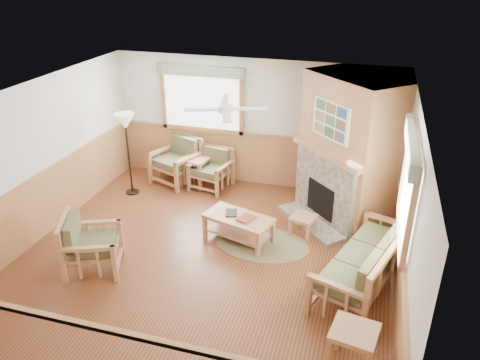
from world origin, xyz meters
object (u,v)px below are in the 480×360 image
(armchair_back_right, at_px, (211,169))
(armchair_left, at_px, (92,243))
(armchair_back_left, at_px, (176,161))
(floor_lamp_right, at_px, (352,202))
(floor_lamp_left, at_px, (129,154))
(coffee_table, at_px, (238,228))
(end_table_sofa, at_px, (352,349))
(end_table_chairs, at_px, (196,171))
(footstool, at_px, (303,225))
(sofa, at_px, (366,259))

(armchair_back_right, relative_size, armchair_left, 0.91)
(armchair_back_left, distance_m, floor_lamp_right, 4.06)
(armchair_back_left, height_order, armchair_left, armchair_back_left)
(armchair_back_left, relative_size, floor_lamp_left, 0.56)
(armchair_left, xyz_separation_m, coffee_table, (1.96, 1.43, -0.23))
(coffee_table, bearing_deg, armchair_back_right, 138.58)
(armchair_back_left, xyz_separation_m, coffee_table, (1.99, -1.89, -0.26))
(coffee_table, height_order, end_table_sofa, end_table_sofa)
(armchair_back_left, height_order, floor_lamp_right, floor_lamp_right)
(end_table_chairs, height_order, floor_lamp_right, floor_lamp_right)
(end_table_chairs, xyz_separation_m, footstool, (2.57, -1.37, -0.13))
(armchair_back_right, relative_size, floor_lamp_left, 0.48)
(armchair_back_right, distance_m, end_table_sofa, 5.29)
(sofa, relative_size, footstool, 5.20)
(floor_lamp_right, bearing_deg, end_table_chairs, 158.77)
(sofa, xyz_separation_m, floor_lamp_left, (-4.83, 1.82, 0.38))
(sofa, distance_m, floor_lamp_right, 1.35)
(sofa, bearing_deg, floor_lamp_left, -91.94)
(sofa, xyz_separation_m, floor_lamp_right, (-0.32, 1.29, 0.24))
(armchair_back_left, xyz_separation_m, armchair_left, (0.03, -3.33, -0.03))
(floor_lamp_left, bearing_deg, sofa, -20.60)
(footstool, bearing_deg, floor_lamp_left, 171.06)
(armchair_left, height_order, end_table_sofa, armchair_left)
(armchair_back_left, bearing_deg, end_table_sofa, -24.85)
(coffee_table, relative_size, footstool, 2.87)
(armchair_back_right, xyz_separation_m, armchair_left, (-0.80, -3.26, 0.04))
(armchair_back_left, distance_m, end_table_sofa, 5.89)
(floor_lamp_left, bearing_deg, coffee_table, -22.64)
(armchair_back_right, relative_size, coffee_table, 0.72)
(sofa, xyz_separation_m, armchair_back_left, (-4.15, 2.60, 0.00))
(armchair_back_right, relative_size, footstool, 2.06)
(end_table_sofa, xyz_separation_m, floor_lamp_left, (-4.77, 3.45, 0.58))
(end_table_sofa, bearing_deg, footstool, 110.30)
(armchair_left, xyz_separation_m, footstool, (3.01, 1.96, -0.28))
(end_table_chairs, bearing_deg, armchair_left, -97.50)
(coffee_table, xyz_separation_m, floor_lamp_left, (-2.66, 1.11, 0.64))
(sofa, relative_size, armchair_left, 2.30)
(end_table_chairs, bearing_deg, armchair_back_left, 180.00)
(sofa, height_order, floor_lamp_left, floor_lamp_left)
(floor_lamp_left, xyz_separation_m, floor_lamp_right, (4.51, -0.53, -0.14))
(end_table_chairs, relative_size, floor_lamp_right, 0.42)
(armchair_left, relative_size, coffee_table, 0.79)
(sofa, height_order, armchair_back_left, armchair_back_left)
(sofa, distance_m, end_table_chairs, 4.51)
(armchair_back_left, distance_m, armchair_left, 3.33)
(sofa, height_order, armchair_left, sofa)
(armchair_left, relative_size, footstool, 2.26)
(footstool, distance_m, floor_lamp_left, 3.82)
(coffee_table, relative_size, end_table_chairs, 1.90)
(armchair_back_left, height_order, armchair_back_right, armchair_back_left)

